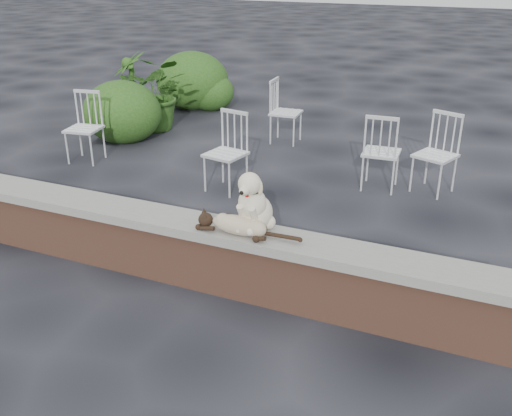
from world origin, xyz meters
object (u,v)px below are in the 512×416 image
at_px(chair_d, 435,154).
at_px(potted_plant_a, 158,93).
at_px(cat, 239,224).
at_px(chair_a, 84,128).
at_px(chair_b, 225,153).
at_px(dog, 256,198).
at_px(chair_e, 286,112).
at_px(chair_c, 382,151).
at_px(potted_plant_b, 132,89).

distance_m(chair_d, potted_plant_a, 4.54).
bearing_deg(chair_d, cat, -90.08).
bearing_deg(chair_a, chair_b, -14.76).
height_order(dog, potted_plant_a, potted_plant_a).
bearing_deg(chair_b, cat, -51.05).
xyz_separation_m(chair_e, chair_d, (2.31, -1.15, 0.00)).
distance_m(cat, chair_c, 2.92).
height_order(chair_b, potted_plant_b, potted_plant_b).
relative_size(dog, chair_c, 0.56).
xyz_separation_m(chair_e, potted_plant_b, (-2.62, -0.14, 0.13)).
distance_m(cat, chair_a, 4.07).
relative_size(dog, potted_plant_a, 0.45).
bearing_deg(potted_plant_b, chair_b, -36.37).
distance_m(cat, potted_plant_a, 5.18).
distance_m(chair_a, chair_d, 4.57).
xyz_separation_m(chair_a, potted_plant_a, (0.08, 1.73, 0.12)).
distance_m(chair_c, potted_plant_a, 3.99).
distance_m(cat, chair_b, 2.38).
bearing_deg(dog, chair_d, 71.27).
height_order(chair_c, chair_d, same).
distance_m(chair_e, chair_a, 2.90).
distance_m(cat, chair_d, 3.22).
bearing_deg(cat, chair_d, 70.85).
bearing_deg(chair_d, chair_b, -137.16).
relative_size(chair_b, chair_a, 1.00).
bearing_deg(cat, chair_a, 147.64).
bearing_deg(potted_plant_b, chair_c, -14.93).
distance_m(dog, cat, 0.24).
bearing_deg(chair_a, cat, -43.77).
height_order(cat, potted_plant_b, potted_plant_b).
bearing_deg(chair_d, chair_c, -146.47).
height_order(cat, chair_c, chair_c).
relative_size(chair_c, potted_plant_b, 0.78).
bearing_deg(cat, chair_e, 107.27).
bearing_deg(potted_plant_b, dog, -45.02).
xyz_separation_m(dog, chair_d, (1.05, 2.86, -0.37)).
height_order(chair_c, potted_plant_a, potted_plant_a).
relative_size(cat, potted_plant_a, 0.87).
xyz_separation_m(chair_e, chair_b, (0.03, -2.09, 0.00)).
bearing_deg(cat, potted_plant_a, 131.02).
xyz_separation_m(chair_a, potted_plant_b, (-0.42, 1.76, 0.13)).
bearing_deg(potted_plant_a, chair_b, -41.79).
bearing_deg(chair_d, potted_plant_b, -171.05).
xyz_separation_m(dog, potted_plant_a, (-3.38, 3.85, -0.25)).
bearing_deg(chair_e, dog, -166.08).
height_order(cat, chair_b, chair_b).
height_order(chair_b, chair_d, same).
distance_m(chair_b, potted_plant_a, 2.88).
bearing_deg(chair_c, chair_b, 22.12).
bearing_deg(cat, chair_b, 120.43).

